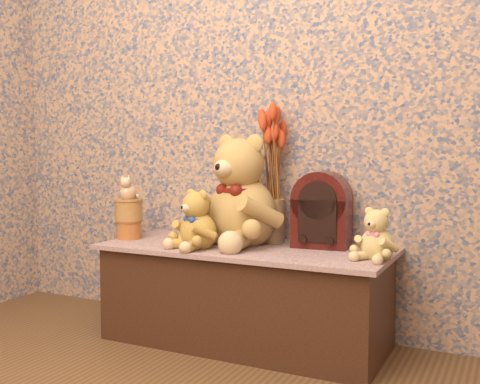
% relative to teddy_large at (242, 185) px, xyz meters
% --- Properties ---
extents(display_shelf, '(1.27, 0.54, 0.43)m').
position_rel_teddy_large_xyz_m(display_shelf, '(0.04, -0.05, -0.48)').
color(display_shelf, navy).
rests_on(display_shelf, ground).
extents(teddy_large, '(0.52, 0.58, 0.52)m').
position_rel_teddy_large_xyz_m(teddy_large, '(0.00, 0.00, 0.00)').
color(teddy_large, '#AA8241').
rests_on(teddy_large, display_shelf).
extents(teddy_medium, '(0.30, 0.32, 0.27)m').
position_rel_teddy_large_xyz_m(teddy_medium, '(-0.12, -0.19, -0.13)').
color(teddy_medium, '#B18831').
rests_on(teddy_medium, display_shelf).
extents(teddy_small, '(0.22, 0.24, 0.21)m').
position_rel_teddy_large_xyz_m(teddy_small, '(0.62, -0.10, -0.15)').
color(teddy_small, tan).
rests_on(teddy_small, display_shelf).
extents(cathedral_radio, '(0.25, 0.19, 0.33)m').
position_rel_teddy_large_xyz_m(cathedral_radio, '(0.35, 0.08, -0.10)').
color(cathedral_radio, '#350C09').
rests_on(cathedral_radio, display_shelf).
extents(ceramic_vase, '(0.13, 0.13, 0.20)m').
position_rel_teddy_large_xyz_m(ceramic_vase, '(0.10, 0.10, -0.16)').
color(ceramic_vase, tan).
rests_on(ceramic_vase, display_shelf).
extents(dried_stalks, '(0.26, 0.26, 0.42)m').
position_rel_teddy_large_xyz_m(dried_stalks, '(0.10, 0.10, 0.15)').
color(dried_stalks, '#D04421').
rests_on(dried_stalks, ceramic_vase).
extents(biscuit_tin_lower, '(0.13, 0.13, 0.08)m').
position_rel_teddy_large_xyz_m(biscuit_tin_lower, '(-0.54, -0.11, -0.22)').
color(biscuit_tin_lower, gold).
rests_on(biscuit_tin_lower, display_shelf).
extents(biscuit_tin_upper, '(0.13, 0.13, 0.10)m').
position_rel_teddy_large_xyz_m(biscuit_tin_upper, '(-0.54, -0.11, -0.13)').
color(biscuit_tin_upper, '#D3B65C').
rests_on(biscuit_tin_upper, biscuit_tin_lower).
extents(cat_figurine, '(0.11, 0.11, 0.12)m').
position_rel_teddy_large_xyz_m(cat_figurine, '(-0.54, -0.11, -0.02)').
color(cat_figurine, silver).
rests_on(cat_figurine, biscuit_tin_upper).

